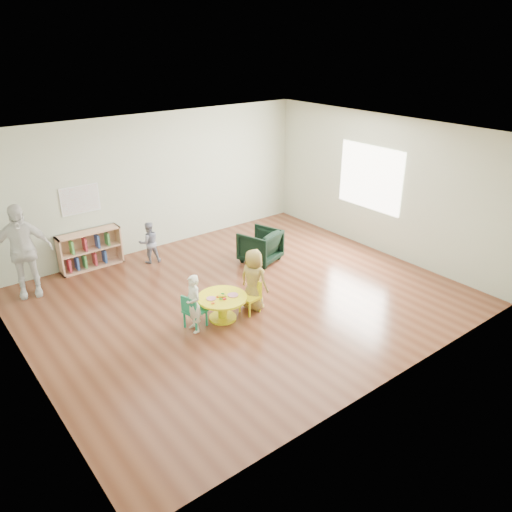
# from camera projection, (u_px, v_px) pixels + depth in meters

# --- Properties ---
(room) EXTENTS (7.10, 7.00, 2.80)m
(room) POSITION_uv_depth(u_px,v_px,m) (243.00, 193.00, 7.91)
(room) COLOR #562C1B
(room) RESTS_ON ground
(activity_table) EXTENTS (0.80, 0.80, 0.44)m
(activity_table) POSITION_uv_depth(u_px,v_px,m) (222.00, 303.00, 7.94)
(activity_table) COLOR yellow
(activity_table) RESTS_ON ground
(kid_chair_left) EXTENTS (0.38, 0.38, 0.57)m
(kid_chair_left) POSITION_uv_depth(u_px,v_px,m) (193.00, 311.00, 7.69)
(kid_chair_left) COLOR #1A8F60
(kid_chair_left) RESTS_ON ground
(kid_chair_right) EXTENTS (0.33, 0.33, 0.55)m
(kid_chair_right) POSITION_uv_depth(u_px,v_px,m) (251.00, 295.00, 8.16)
(kid_chair_right) COLOR yellow
(kid_chair_right) RESTS_ON ground
(bookshelf) EXTENTS (1.20, 0.30, 0.75)m
(bookshelf) POSITION_uv_depth(u_px,v_px,m) (89.00, 250.00, 9.68)
(bookshelf) COLOR tan
(bookshelf) RESTS_ON ground
(alphabet_poster) EXTENTS (0.74, 0.01, 0.54)m
(alphabet_poster) POSITION_uv_depth(u_px,v_px,m) (80.00, 200.00, 9.38)
(alphabet_poster) COLOR white
(alphabet_poster) RESTS_ON ground
(armchair) EXTENTS (0.89, 0.90, 0.65)m
(armchair) POSITION_uv_depth(u_px,v_px,m) (260.00, 246.00, 9.96)
(armchair) COLOR black
(armchair) RESTS_ON ground
(child_left) EXTENTS (0.24, 0.35, 0.93)m
(child_left) POSITION_uv_depth(u_px,v_px,m) (193.00, 304.00, 7.56)
(child_left) COLOR white
(child_left) RESTS_ON ground
(child_right) EXTENTS (0.47, 0.59, 1.06)m
(child_right) POSITION_uv_depth(u_px,v_px,m) (254.00, 280.00, 8.15)
(child_right) COLOR yellow
(child_right) RESTS_ON ground
(toddler) EXTENTS (0.47, 0.40, 0.85)m
(toddler) POSITION_uv_depth(u_px,v_px,m) (149.00, 242.00, 9.87)
(toddler) COLOR #1B2343
(toddler) RESTS_ON ground
(adult_caretaker) EXTENTS (1.05, 0.64, 1.67)m
(adult_caretaker) POSITION_uv_depth(u_px,v_px,m) (22.00, 251.00, 8.46)
(adult_caretaker) COLOR silver
(adult_caretaker) RESTS_ON ground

